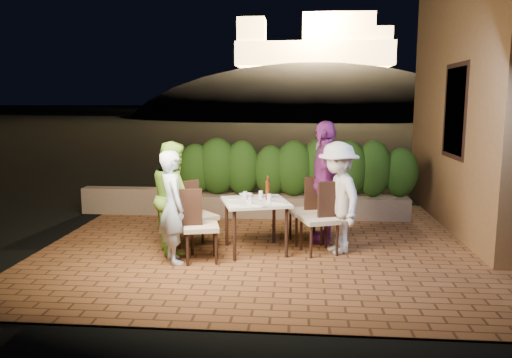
# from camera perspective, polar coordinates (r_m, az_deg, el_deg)

# --- Properties ---
(ground) EXTENTS (400.00, 400.00, 0.00)m
(ground) POSITION_cam_1_polar(r_m,az_deg,el_deg) (7.28, 2.64, -8.57)
(ground) COLOR black
(ground) RESTS_ON ground
(terrace_floor) EXTENTS (7.00, 6.00, 0.15)m
(terrace_floor) POSITION_cam_1_polar(r_m,az_deg,el_deg) (7.78, 2.79, -7.84)
(terrace_floor) COLOR brown
(terrace_floor) RESTS_ON ground
(building_wall) EXTENTS (1.60, 5.00, 5.00)m
(building_wall) POSITION_cam_1_polar(r_m,az_deg,el_deg) (9.54, 25.81, 10.06)
(building_wall) COLOR olive
(building_wall) RESTS_ON ground
(window_pane) EXTENTS (0.08, 1.00, 1.40)m
(window_pane) POSITION_cam_1_polar(r_m,az_deg,el_deg) (8.82, 21.96, 7.21)
(window_pane) COLOR black
(window_pane) RESTS_ON building_wall
(window_frame) EXTENTS (0.06, 1.15, 1.55)m
(window_frame) POSITION_cam_1_polar(r_m,az_deg,el_deg) (8.81, 21.90, 7.21)
(window_frame) COLOR black
(window_frame) RESTS_ON building_wall
(planter) EXTENTS (4.20, 0.55, 0.40)m
(planter) POSITION_cam_1_polar(r_m,az_deg,el_deg) (9.45, 4.44, -3.10)
(planter) COLOR #77624B
(planter) RESTS_ON ground
(hedge) EXTENTS (4.00, 0.70, 1.10)m
(hedge) POSITION_cam_1_polar(r_m,az_deg,el_deg) (9.32, 4.50, 1.41)
(hedge) COLOR #1B3A0F
(hedge) RESTS_ON planter
(parapet) EXTENTS (2.20, 0.30, 0.50)m
(parapet) POSITION_cam_1_polar(r_m,az_deg,el_deg) (9.92, -13.17, -2.43)
(parapet) COLOR #77624B
(parapet) RESTS_ON ground
(hill) EXTENTS (52.00, 40.00, 22.00)m
(hill) POSITION_cam_1_polar(r_m,az_deg,el_deg) (67.24, 6.43, 3.68)
(hill) COLOR black
(hill) RESTS_ON ground
(fortress) EXTENTS (26.00, 8.00, 8.00)m
(fortress) POSITION_cam_1_polar(r_m,az_deg,el_deg) (67.48, 6.66, 16.03)
(fortress) COLOR #FFCC7A
(fortress) RESTS_ON hill
(dining_table) EXTENTS (1.11, 1.11, 0.75)m
(dining_table) POSITION_cam_1_polar(r_m,az_deg,el_deg) (7.24, -0.07, -5.41)
(dining_table) COLOR white
(dining_table) RESTS_ON ground
(plate_nw) EXTENTS (0.22, 0.22, 0.01)m
(plate_nw) POSITION_cam_1_polar(r_m,az_deg,el_deg) (6.93, -2.10, -2.84)
(plate_nw) COLOR white
(plate_nw) RESTS_ON dining_table
(plate_sw) EXTENTS (0.20, 0.20, 0.01)m
(plate_sw) POSITION_cam_1_polar(r_m,az_deg,el_deg) (7.31, -2.54, -2.23)
(plate_sw) COLOR white
(plate_sw) RESTS_ON dining_table
(plate_ne) EXTENTS (0.23, 0.23, 0.01)m
(plate_ne) POSITION_cam_1_polar(r_m,az_deg,el_deg) (7.03, 2.78, -2.67)
(plate_ne) COLOR white
(plate_ne) RESTS_ON dining_table
(plate_se) EXTENTS (0.23, 0.23, 0.01)m
(plate_se) POSITION_cam_1_polar(r_m,az_deg,el_deg) (7.42, 1.53, -2.04)
(plate_se) COLOR white
(plate_se) RESTS_ON dining_table
(plate_centre) EXTENTS (0.24, 0.24, 0.01)m
(plate_centre) POSITION_cam_1_polar(r_m,az_deg,el_deg) (7.19, -0.23, -2.40)
(plate_centre) COLOR white
(plate_centre) RESTS_ON dining_table
(plate_front) EXTENTS (0.23, 0.23, 0.01)m
(plate_front) POSITION_cam_1_polar(r_m,az_deg,el_deg) (6.84, 0.70, -2.99)
(plate_front) COLOR white
(plate_front) RESTS_ON dining_table
(glass_nw) EXTENTS (0.06, 0.06, 0.10)m
(glass_nw) POSITION_cam_1_polar(r_m,az_deg,el_deg) (6.95, -0.65, -2.43)
(glass_nw) COLOR silver
(glass_nw) RESTS_ON dining_table
(glass_sw) EXTENTS (0.06, 0.06, 0.10)m
(glass_sw) POSITION_cam_1_polar(r_m,az_deg,el_deg) (7.32, -1.25, -1.83)
(glass_sw) COLOR silver
(glass_sw) RESTS_ON dining_table
(glass_ne) EXTENTS (0.07, 0.07, 0.12)m
(glass_ne) POSITION_cam_1_polar(r_m,az_deg,el_deg) (7.05, 1.55, -2.20)
(glass_ne) COLOR silver
(glass_ne) RESTS_ON dining_table
(glass_se) EXTENTS (0.06, 0.06, 0.11)m
(glass_se) POSITION_cam_1_polar(r_m,az_deg,el_deg) (7.33, 0.57, -1.79)
(glass_se) COLOR silver
(glass_se) RESTS_ON dining_table
(beer_bottle) EXTENTS (0.07, 0.07, 0.34)m
(beer_bottle) POSITION_cam_1_polar(r_m,az_deg,el_deg) (7.23, 1.34, -1.00)
(beer_bottle) COLOR #4A1D0C
(beer_bottle) RESTS_ON dining_table
(bowl) EXTENTS (0.26, 0.26, 0.05)m
(bowl) POSITION_cam_1_polar(r_m,az_deg,el_deg) (7.44, -1.16, -1.88)
(bowl) COLOR white
(bowl) RESTS_ON dining_table
(chair_left_front) EXTENTS (0.56, 0.56, 1.00)m
(chair_left_front) POSITION_cam_1_polar(r_m,az_deg,el_deg) (6.82, -6.31, -5.27)
(chair_left_front) COLOR black
(chair_left_front) RESTS_ON ground
(chair_left_back) EXTENTS (0.68, 0.68, 1.04)m
(chair_left_back) POSITION_cam_1_polar(r_m,az_deg,el_deg) (7.34, -6.73, -4.11)
(chair_left_back) COLOR black
(chair_left_back) RESTS_ON ground
(chair_right_front) EXTENTS (0.62, 0.62, 1.03)m
(chair_right_front) POSITION_cam_1_polar(r_m,az_deg,el_deg) (7.18, 7.24, -4.43)
(chair_right_front) COLOR black
(chair_right_front) RESTS_ON ground
(chair_right_back) EXTENTS (0.58, 0.58, 1.02)m
(chair_right_back) POSITION_cam_1_polar(r_m,az_deg,el_deg) (7.68, 5.71, -3.56)
(chair_right_back) COLOR black
(chair_right_back) RESTS_ON ground
(diner_blue) EXTENTS (0.60, 0.66, 1.52)m
(diner_blue) POSITION_cam_1_polar(r_m,az_deg,el_deg) (6.77, -9.49, -3.18)
(diner_blue) COLOR silver
(diner_blue) RESTS_ON ground
(diner_green) EXTENTS (0.87, 0.96, 1.61)m
(diner_green) POSITION_cam_1_polar(r_m,az_deg,el_deg) (7.27, -9.35, -2.01)
(diner_green) COLOR #87CC3F
(diner_green) RESTS_ON ground
(diner_white) EXTENTS (0.93, 1.18, 1.60)m
(diner_white) POSITION_cam_1_polar(r_m,az_deg,el_deg) (7.20, 9.31, -2.14)
(diner_white) COLOR silver
(diner_white) RESTS_ON ground
(diner_purple) EXTENTS (0.56, 1.14, 1.88)m
(diner_purple) POSITION_cam_1_polar(r_m,az_deg,el_deg) (7.71, 7.89, -0.33)
(diner_purple) COLOR #7A2879
(diner_purple) RESTS_ON ground
(parapet_lamp) EXTENTS (0.10, 0.10, 0.14)m
(parapet_lamp) POSITION_cam_1_polar(r_m,az_deg,el_deg) (9.72, -10.48, -0.66)
(parapet_lamp) COLOR orange
(parapet_lamp) RESTS_ON parapet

